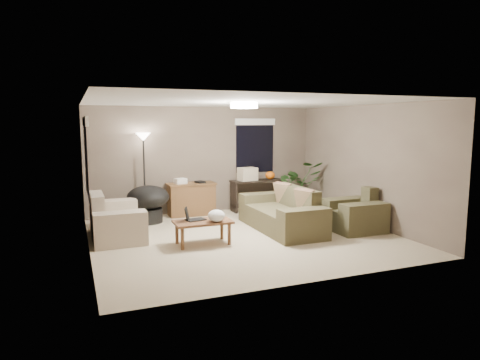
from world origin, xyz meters
name	(u,v)px	position (x,y,z in m)	size (l,w,h in m)	color
room_shell	(244,171)	(0.00, 0.00, 1.25)	(5.50, 5.50, 5.50)	#C3B291
main_sofa	(283,215)	(0.93, 0.21, 0.29)	(0.95, 2.20, 0.85)	#4B452D
throw_pillows	(294,197)	(1.18, 0.21, 0.65)	(0.35, 1.40, 0.47)	#8C7251
loveseat	(115,222)	(-2.26, 0.82, 0.30)	(0.90, 1.60, 0.85)	beige
armchair	(355,216)	(2.23, -0.37, 0.30)	(0.95, 1.00, 0.85)	#46422A
coffee_table	(203,224)	(-0.86, -0.21, 0.36)	(1.00, 0.55, 0.42)	brown
laptop	(192,217)	(-1.03, -0.11, 0.48)	(0.42, 0.29, 0.24)	black
plastic_bag	(216,216)	(-0.66, -0.36, 0.53)	(0.30, 0.27, 0.21)	white
desk	(191,199)	(-0.42, 2.20, 0.38)	(1.10, 0.50, 0.75)	brown
desk_papers	(185,181)	(-0.58, 2.19, 0.80)	(0.71, 0.31, 0.12)	silver
console_table	(257,193)	(1.21, 2.14, 0.44)	(1.30, 0.40, 0.75)	black
pumpkin	(270,175)	(1.56, 2.14, 0.85)	(0.23, 0.23, 0.19)	orange
cardboard_box	(248,174)	(0.96, 2.14, 0.91)	(0.41, 0.31, 0.31)	beige
papasan_chair	(148,201)	(-1.47, 1.83, 0.47)	(1.05, 1.05, 0.80)	black
floor_lamp	(144,147)	(-1.47, 2.24, 1.60)	(0.32, 0.32, 1.91)	black
ceiling_fixture	(244,105)	(0.00, 0.00, 2.44)	(0.50, 0.50, 0.10)	white
houseplant	(299,191)	(2.16, 1.76, 0.47)	(1.09, 1.21, 0.95)	#2D5923
cat_scratching_post	(341,213)	(2.35, 0.27, 0.21)	(0.32, 0.32, 0.50)	tan
window_left	(86,144)	(-2.73, 0.30, 1.78)	(0.05, 1.56, 1.33)	black
window_back	(255,137)	(1.30, 2.48, 1.79)	(1.06, 0.05, 1.33)	black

